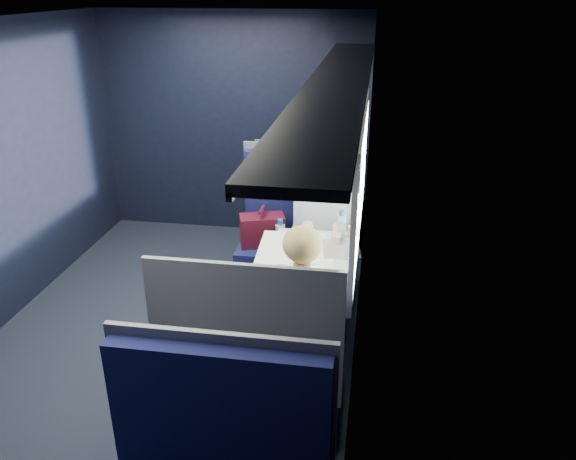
% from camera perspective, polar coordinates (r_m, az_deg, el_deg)
% --- Properties ---
extents(ground, '(2.80, 4.20, 0.01)m').
position_cam_1_polar(ground, '(4.58, -11.37, -10.26)').
color(ground, black).
extents(room_shell, '(3.00, 4.40, 2.40)m').
position_cam_1_polar(room_shell, '(3.95, -12.78, 7.82)').
color(room_shell, black).
rests_on(room_shell, ground).
extents(table, '(0.62, 1.00, 0.74)m').
position_cam_1_polar(table, '(4.01, 1.87, -3.86)').
color(table, '#54565E').
rests_on(table, ground).
extents(seat_bay_near, '(1.04, 0.62, 1.26)m').
position_cam_1_polar(seat_bay_near, '(4.92, 0.80, -1.50)').
color(seat_bay_near, '#0C0E35').
rests_on(seat_bay_near, ground).
extents(seat_bay_far, '(1.04, 0.62, 1.26)m').
position_cam_1_polar(seat_bay_far, '(3.45, -3.19, -14.04)').
color(seat_bay_far, '#0C0E35').
rests_on(seat_bay_far, ground).
extents(seat_row_front, '(1.04, 0.51, 1.16)m').
position_cam_1_polar(seat_row_front, '(5.76, 2.30, 2.26)').
color(seat_row_front, '#0C0E35').
rests_on(seat_row_front, ground).
extents(man, '(0.53, 0.56, 1.32)m').
position_cam_1_polar(man, '(4.61, 3.81, 0.68)').
color(man, black).
rests_on(man, ground).
extents(woman, '(0.53, 0.56, 1.32)m').
position_cam_1_polar(woman, '(3.37, 1.50, -8.51)').
color(woman, black).
rests_on(woman, ground).
extents(papers, '(0.59, 0.82, 0.01)m').
position_cam_1_polar(papers, '(4.02, 0.69, -2.52)').
color(papers, white).
rests_on(papers, table).
extents(laptop, '(0.28, 0.34, 0.23)m').
position_cam_1_polar(laptop, '(4.08, 6.00, -1.29)').
color(laptop, silver).
rests_on(laptop, table).
extents(bottle_small, '(0.07, 0.07, 0.24)m').
position_cam_1_polar(bottle_small, '(4.24, 5.41, 0.34)').
color(bottle_small, silver).
rests_on(bottle_small, table).
extents(cup, '(0.06, 0.06, 0.08)m').
position_cam_1_polar(cup, '(4.34, 6.53, -0.09)').
color(cup, white).
rests_on(cup, table).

